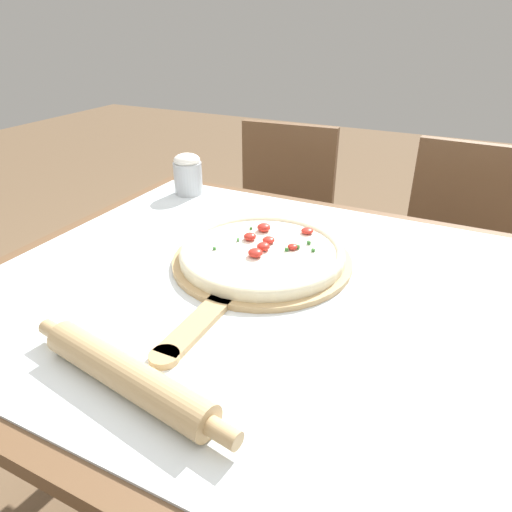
{
  "coord_description": "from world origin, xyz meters",
  "views": [
    {
      "loc": [
        0.32,
        -0.71,
        1.25
      ],
      "look_at": [
        -0.06,
        0.05,
        0.8
      ],
      "focal_mm": 32.0,
      "sensor_mm": 36.0,
      "label": 1
    }
  ],
  "objects_px": {
    "pizza_peel": "(258,264)",
    "chair_left": "(279,223)",
    "pizza": "(262,252)",
    "chair_right": "(454,257)",
    "rolling_pin": "(127,375)",
    "flour_cup": "(188,174)"
  },
  "relations": [
    {
      "from": "pizza_peel",
      "to": "chair_left",
      "type": "distance_m",
      "value": 0.87
    },
    {
      "from": "pizza",
      "to": "chair_right",
      "type": "relative_size",
      "value": 0.4
    },
    {
      "from": "pizza_peel",
      "to": "rolling_pin",
      "type": "bearing_deg",
      "value": -91.14
    },
    {
      "from": "pizza",
      "to": "chair_left",
      "type": "xyz_separation_m",
      "value": [
        -0.28,
        0.75,
        -0.28
      ]
    },
    {
      "from": "chair_right",
      "to": "flour_cup",
      "type": "bearing_deg",
      "value": -145.51
    },
    {
      "from": "rolling_pin",
      "to": "chair_right",
      "type": "distance_m",
      "value": 1.28
    },
    {
      "from": "rolling_pin",
      "to": "chair_right",
      "type": "height_order",
      "value": "chair_right"
    },
    {
      "from": "rolling_pin",
      "to": "chair_left",
      "type": "distance_m",
      "value": 1.25
    },
    {
      "from": "pizza_peel",
      "to": "flour_cup",
      "type": "xyz_separation_m",
      "value": [
        -0.39,
        0.32,
        0.06
      ]
    },
    {
      "from": "chair_left",
      "to": "pizza",
      "type": "bearing_deg",
      "value": -73.41
    },
    {
      "from": "pizza",
      "to": "chair_right",
      "type": "xyz_separation_m",
      "value": [
        0.38,
        0.75,
        -0.28
      ]
    },
    {
      "from": "pizza_peel",
      "to": "chair_right",
      "type": "bearing_deg",
      "value": 64.16
    },
    {
      "from": "rolling_pin",
      "to": "flour_cup",
      "type": "bearing_deg",
      "value": 117.55
    },
    {
      "from": "chair_left",
      "to": "flour_cup",
      "type": "xyz_separation_m",
      "value": [
        -0.1,
        -0.46,
        0.32
      ]
    },
    {
      "from": "pizza_peel",
      "to": "rolling_pin",
      "type": "distance_m",
      "value": 0.41
    },
    {
      "from": "chair_right",
      "to": "chair_left",
      "type": "bearing_deg",
      "value": -176.58
    },
    {
      "from": "chair_right",
      "to": "flour_cup",
      "type": "xyz_separation_m",
      "value": [
        -0.76,
        -0.46,
        0.32
      ]
    },
    {
      "from": "rolling_pin",
      "to": "chair_right",
      "type": "relative_size",
      "value": 0.45
    },
    {
      "from": "pizza",
      "to": "chair_right",
      "type": "bearing_deg",
      "value": 63.57
    },
    {
      "from": "pizza_peel",
      "to": "pizza",
      "type": "relative_size",
      "value": 1.61
    },
    {
      "from": "pizza",
      "to": "rolling_pin",
      "type": "xyz_separation_m",
      "value": [
        -0.01,
        -0.43,
        0.0
      ]
    },
    {
      "from": "pizza_peel",
      "to": "rolling_pin",
      "type": "relative_size",
      "value": 1.45
    }
  ]
}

